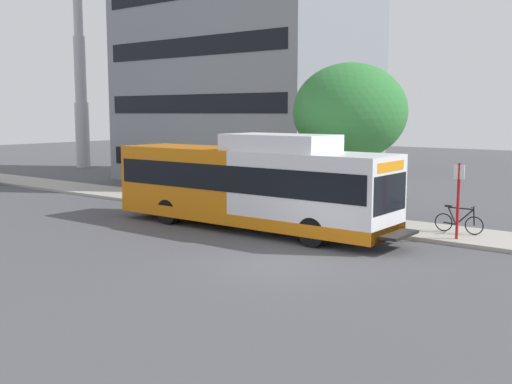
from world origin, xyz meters
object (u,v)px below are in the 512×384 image
object	(u,v)px
bus_stop_sign_pole	(458,195)
street_tree_near_stop	(350,112)
transit_bus	(250,185)
bicycle_parked	(459,221)

from	to	relation	value
bus_stop_sign_pole	street_tree_near_stop	xyz separation A→B (m)	(1.72, 5.16, 2.80)
transit_bus	bicycle_parked	bearing A→B (deg)	-62.84
transit_bus	bicycle_parked	distance (m)	7.70
bus_stop_sign_pole	bicycle_parked	bearing A→B (deg)	15.87
bicycle_parked	street_tree_near_stop	bearing A→B (deg)	82.34
bicycle_parked	street_tree_near_stop	distance (m)	6.26
transit_bus	street_tree_near_stop	bearing A→B (deg)	-24.92
street_tree_near_stop	transit_bus	bearing A→B (deg)	155.08
bus_stop_sign_pole	bicycle_parked	world-z (taller)	bus_stop_sign_pole
transit_bus	bus_stop_sign_pole	xyz separation A→B (m)	(2.41, -7.08, -0.05)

